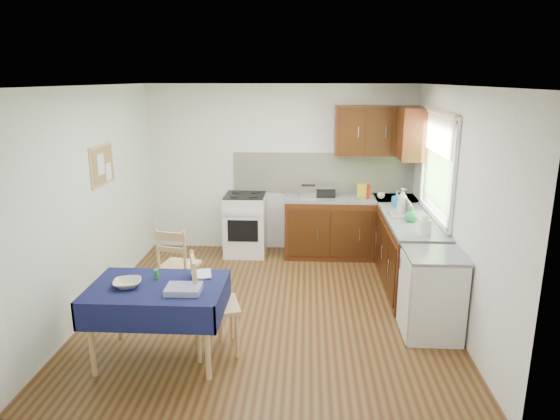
# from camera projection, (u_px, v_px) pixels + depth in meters

# --- Properties ---
(floor) EXTENTS (4.20, 4.20, 0.00)m
(floor) POSITION_uv_depth(u_px,v_px,m) (270.00, 307.00, 5.81)
(floor) COLOR #492413
(floor) RESTS_ON ground
(ceiling) EXTENTS (4.00, 4.20, 0.02)m
(ceiling) POSITION_uv_depth(u_px,v_px,m) (269.00, 86.00, 5.16)
(ceiling) COLOR white
(ceiling) RESTS_ON wall_back
(wall_back) EXTENTS (4.00, 0.02, 2.50)m
(wall_back) POSITION_uv_depth(u_px,v_px,m) (280.00, 169.00, 7.51)
(wall_back) COLOR white
(wall_back) RESTS_ON ground
(wall_front) EXTENTS (4.00, 0.02, 2.50)m
(wall_front) POSITION_uv_depth(u_px,v_px,m) (246.00, 275.00, 3.46)
(wall_front) COLOR white
(wall_front) RESTS_ON ground
(wall_left) EXTENTS (0.02, 4.20, 2.50)m
(wall_left) POSITION_uv_depth(u_px,v_px,m) (92.00, 200.00, 5.59)
(wall_left) COLOR silver
(wall_left) RESTS_ON ground
(wall_right) EXTENTS (0.02, 4.20, 2.50)m
(wall_right) POSITION_uv_depth(u_px,v_px,m) (454.00, 205.00, 5.38)
(wall_right) COLOR white
(wall_right) RESTS_ON ground
(base_cabinets) EXTENTS (1.90, 2.30, 0.86)m
(base_cabinets) POSITION_uv_depth(u_px,v_px,m) (375.00, 240.00, 6.84)
(base_cabinets) COLOR #361509
(base_cabinets) RESTS_ON ground
(worktop_back) EXTENTS (1.90, 0.60, 0.04)m
(worktop_back) POSITION_uv_depth(u_px,v_px,m) (351.00, 198.00, 7.26)
(worktop_back) COLOR slate
(worktop_back) RESTS_ON base_cabinets
(worktop_right) EXTENTS (0.60, 1.70, 0.04)m
(worktop_right) POSITION_uv_depth(u_px,v_px,m) (411.00, 221.00, 6.12)
(worktop_right) COLOR slate
(worktop_right) RESTS_ON base_cabinets
(worktop_corner) EXTENTS (0.60, 0.60, 0.04)m
(worktop_corner) POSITION_uv_depth(u_px,v_px,m) (396.00, 199.00, 7.23)
(worktop_corner) COLOR slate
(worktop_corner) RESTS_ON base_cabinets
(splashback) EXTENTS (2.70, 0.02, 0.60)m
(splashback) POSITION_uv_depth(u_px,v_px,m) (323.00, 173.00, 7.48)
(splashback) COLOR white
(splashback) RESTS_ON wall_back
(upper_cabinets) EXTENTS (1.20, 0.85, 0.70)m
(upper_cabinets) POSITION_uv_depth(u_px,v_px,m) (387.00, 132.00, 6.99)
(upper_cabinets) COLOR #361509
(upper_cabinets) RESTS_ON wall_back
(stove) EXTENTS (0.60, 0.61, 0.92)m
(stove) POSITION_uv_depth(u_px,v_px,m) (245.00, 224.00, 7.45)
(stove) COLOR white
(stove) RESTS_ON ground
(window) EXTENTS (0.04, 1.48, 1.26)m
(window) POSITION_uv_depth(u_px,v_px,m) (438.00, 158.00, 5.95)
(window) COLOR #365D26
(window) RESTS_ON wall_right
(fridge) EXTENTS (0.58, 0.60, 0.89)m
(fridge) POSITION_uv_depth(u_px,v_px,m) (432.00, 295.00, 5.07)
(fridge) COLOR white
(fridge) RESTS_ON ground
(corkboard) EXTENTS (0.04, 0.62, 0.47)m
(corkboard) POSITION_uv_depth(u_px,v_px,m) (102.00, 165.00, 5.79)
(corkboard) COLOR tan
(corkboard) RESTS_ON wall_left
(dining_table) EXTENTS (1.23, 0.83, 0.74)m
(dining_table) POSITION_uv_depth(u_px,v_px,m) (158.00, 296.00, 4.58)
(dining_table) COLOR #0E1139
(dining_table) RESTS_ON ground
(chair_far) EXTENTS (0.48, 0.48, 0.93)m
(chair_far) POSITION_uv_depth(u_px,v_px,m) (177.00, 263.00, 5.80)
(chair_far) COLOR tan
(chair_far) RESTS_ON ground
(chair_near) EXTENTS (0.54, 0.54, 0.99)m
(chair_near) POSITION_uv_depth(u_px,v_px,m) (210.00, 302.00, 4.73)
(chair_near) COLOR tan
(chair_near) RESTS_ON ground
(toaster) EXTENTS (0.23, 0.14, 0.18)m
(toaster) POSITION_uv_depth(u_px,v_px,m) (308.00, 191.00, 7.27)
(toaster) COLOR #BCBCC1
(toaster) RESTS_ON worktop_back
(sandwich_press) EXTENTS (0.27, 0.23, 0.16)m
(sandwich_press) POSITION_uv_depth(u_px,v_px,m) (326.00, 191.00, 7.27)
(sandwich_press) COLOR black
(sandwich_press) RESTS_ON worktop_back
(sauce_bottle) EXTENTS (0.05, 0.05, 0.21)m
(sauce_bottle) POSITION_uv_depth(u_px,v_px,m) (368.00, 192.00, 7.12)
(sauce_bottle) COLOR red
(sauce_bottle) RESTS_ON worktop_back
(yellow_packet) EXTENTS (0.14, 0.10, 0.17)m
(yellow_packet) POSITION_uv_depth(u_px,v_px,m) (362.00, 190.00, 7.31)
(yellow_packet) COLOR yellow
(yellow_packet) RESTS_ON worktop_back
(dish_rack) EXTENTS (0.45, 0.34, 0.21)m
(dish_rack) POSITION_uv_depth(u_px,v_px,m) (408.00, 214.00, 6.27)
(dish_rack) COLOR #99999F
(dish_rack) RESTS_ON worktop_right
(kettle) EXTENTS (0.14, 0.14, 0.24)m
(kettle) POSITION_uv_depth(u_px,v_px,m) (425.00, 226.00, 5.47)
(kettle) COLOR white
(kettle) RESTS_ON worktop_right
(cup) EXTENTS (0.13, 0.13, 0.09)m
(cup) POSITION_uv_depth(u_px,v_px,m) (381.00, 195.00, 7.16)
(cup) COLOR silver
(cup) RESTS_ON worktop_back
(soap_bottle_a) EXTENTS (0.18, 0.18, 0.33)m
(soap_bottle_a) POSITION_uv_depth(u_px,v_px,m) (402.00, 201.00, 6.32)
(soap_bottle_a) COLOR white
(soap_bottle_a) RESTS_ON worktop_right
(soap_bottle_b) EXTENTS (0.14, 0.14, 0.21)m
(soap_bottle_b) POSITION_uv_depth(u_px,v_px,m) (397.00, 199.00, 6.69)
(soap_bottle_b) COLOR #2072BC
(soap_bottle_b) RESTS_ON worktop_right
(soap_bottle_c) EXTENTS (0.18, 0.18, 0.19)m
(soap_bottle_c) POSITION_uv_depth(u_px,v_px,m) (411.00, 214.00, 5.99)
(soap_bottle_c) COLOR #268C45
(soap_bottle_c) RESTS_ON worktop_right
(plate_bowl) EXTENTS (0.30, 0.30, 0.06)m
(plate_bowl) POSITION_uv_depth(u_px,v_px,m) (127.00, 283.00, 4.52)
(plate_bowl) COLOR beige
(plate_bowl) RESTS_ON dining_table
(book) EXTENTS (0.23, 0.27, 0.02)m
(book) POSITION_uv_depth(u_px,v_px,m) (193.00, 275.00, 4.77)
(book) COLOR white
(book) RESTS_ON dining_table
(spice_jar) EXTENTS (0.04, 0.04, 0.09)m
(spice_jar) POSITION_uv_depth(u_px,v_px,m) (157.00, 274.00, 4.69)
(spice_jar) COLOR #268E31
(spice_jar) RESTS_ON dining_table
(tea_towel) EXTENTS (0.31, 0.25, 0.05)m
(tea_towel) POSITION_uv_depth(u_px,v_px,m) (184.00, 289.00, 4.40)
(tea_towel) COLOR #282E95
(tea_towel) RESTS_ON dining_table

